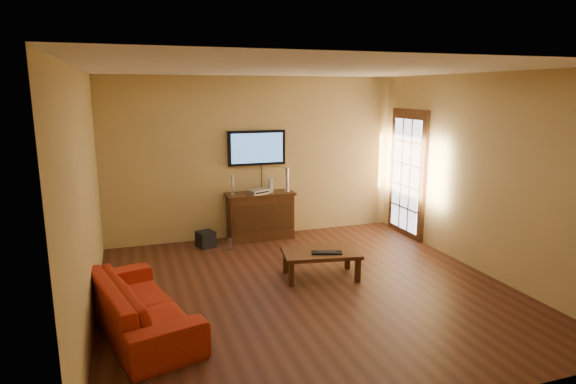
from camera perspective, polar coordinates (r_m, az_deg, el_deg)
name	(u,v)px	position (r m, az deg, el deg)	size (l,w,h in m)	color
ground_plane	(308,290)	(6.19, 2.37, -11.48)	(5.00, 5.00, 0.00)	#391B0F
room_walls	(292,151)	(6.32, 0.46, 4.90)	(5.00, 5.00, 5.00)	tan
french_door	(407,175)	(8.45, 13.94, 1.96)	(0.07, 1.02, 2.22)	#371D0C
media_console	(260,216)	(8.12, -3.29, -2.81)	(1.14, 0.44, 0.79)	#371D0C
television	(257,148)	(8.08, -3.73, 5.24)	(0.98, 0.08, 0.58)	black
coffee_table	(321,255)	(6.48, 3.90, -7.40)	(1.09, 0.76, 0.37)	#371D0C
sofa	(140,296)	(5.33, -17.16, -11.70)	(1.89, 0.55, 0.74)	#A82812
speaker_left	(232,186)	(7.88, -6.60, 0.72)	(0.09, 0.09, 0.32)	silver
speaker_right	(287,181)	(8.11, -0.12, 1.37)	(0.11, 0.11, 0.40)	silver
av_receiver	(258,191)	(7.97, -3.59, 0.07)	(0.32, 0.23, 0.07)	silver
game_console	(270,185)	(8.08, -2.09, 0.84)	(0.05, 0.17, 0.23)	white
subwoofer	(206,239)	(7.85, -9.71, -5.53)	(0.26, 0.26, 0.26)	black
bottle	(230,244)	(7.66, -6.89, -6.15)	(0.07, 0.07, 0.20)	white
keyboard	(327,253)	(6.37, 4.60, -7.17)	(0.43, 0.27, 0.02)	black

